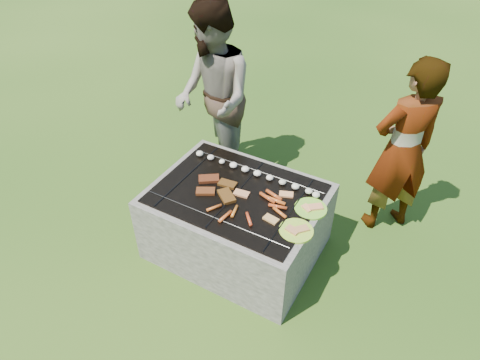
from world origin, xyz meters
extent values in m
plane|color=#1E4310|center=(0.00, 0.00, 0.00)|extent=(60.00, 60.00, 0.00)
cube|color=gray|center=(0.00, 0.41, 0.30)|extent=(1.30, 0.18, 0.60)
cube|color=gray|center=(0.00, -0.41, 0.30)|extent=(1.30, 0.18, 0.60)
cube|color=gray|center=(-0.56, 0.00, 0.30)|extent=(0.18, 0.64, 0.60)
cube|color=gray|center=(0.56, 0.00, 0.30)|extent=(0.18, 0.64, 0.60)
cube|color=black|center=(0.00, 0.00, 0.24)|extent=(0.94, 0.64, 0.48)
sphere|color=#FF5914|center=(0.00, 0.00, 0.46)|extent=(0.10, 0.10, 0.10)
cube|color=black|center=(0.00, 0.00, 0.61)|extent=(1.20, 0.90, 0.01)
cylinder|color=black|center=(-0.45, 0.00, 0.61)|extent=(0.01, 0.88, 0.01)
cylinder|color=black|center=(0.00, 0.00, 0.61)|extent=(0.01, 0.88, 0.01)
cylinder|color=black|center=(0.45, 0.00, 0.61)|extent=(0.01, 0.88, 0.01)
cylinder|color=black|center=(0.00, -0.32, 0.61)|extent=(1.18, 0.01, 0.01)
cylinder|color=black|center=(0.00, 0.32, 0.61)|extent=(1.18, 0.01, 0.01)
ellipsoid|color=beige|center=(-0.52, 0.27, 0.63)|extent=(0.06, 0.06, 0.04)
ellipsoid|color=beige|center=(-0.41, 0.27, 0.63)|extent=(0.06, 0.06, 0.04)
ellipsoid|color=#ECE4C8|center=(-0.30, 0.27, 0.63)|extent=(0.05, 0.05, 0.03)
ellipsoid|color=white|center=(-0.19, 0.27, 0.63)|extent=(0.06, 0.06, 0.04)
ellipsoid|color=beige|center=(-0.07, 0.27, 0.63)|extent=(0.06, 0.06, 0.04)
ellipsoid|color=white|center=(0.04, 0.27, 0.63)|extent=(0.06, 0.06, 0.04)
ellipsoid|color=white|center=(0.15, 0.27, 0.63)|extent=(0.06, 0.06, 0.04)
ellipsoid|color=beige|center=(0.26, 0.27, 0.63)|extent=(0.06, 0.06, 0.04)
ellipsoid|color=beige|center=(0.37, 0.27, 0.63)|extent=(0.06, 0.06, 0.04)
ellipsoid|color=beige|center=(0.48, 0.27, 0.63)|extent=(0.06, 0.06, 0.04)
ellipsoid|color=beige|center=(0.55, 0.25, 0.63)|extent=(0.06, 0.06, 0.04)
cube|color=brown|center=(-0.27, 0.02, 0.62)|extent=(0.18, 0.17, 0.02)
cube|color=brown|center=(-0.11, 0.04, 0.62)|extent=(0.15, 0.09, 0.02)
cube|color=brown|center=(-0.21, -0.12, 0.62)|extent=(0.17, 0.14, 0.02)
cube|color=brown|center=(-0.04, -0.09, 0.62)|extent=(0.19, 0.18, 0.02)
cylinder|color=#BE3E1F|center=(0.27, 0.10, 0.63)|extent=(0.15, 0.07, 0.03)
cylinder|color=orange|center=(0.31, 0.05, 0.63)|extent=(0.16, 0.03, 0.03)
cylinder|color=#C05E1F|center=(0.35, 0.00, 0.62)|extent=(0.14, 0.06, 0.03)
cylinder|color=orange|center=(0.39, -0.05, 0.62)|extent=(0.13, 0.07, 0.02)
cylinder|color=orange|center=(0.10, -0.20, 0.62)|extent=(0.05, 0.12, 0.02)
cylinder|color=red|center=(0.23, -0.22, 0.62)|extent=(0.11, 0.11, 0.02)
cylinder|color=orange|center=(-0.05, -0.24, 0.62)|extent=(0.08, 0.12, 0.02)
cylinder|color=#E05324|center=(0.07, -0.28, 0.62)|extent=(0.04, 0.14, 0.03)
cylinder|color=#BE3E1F|center=(0.24, 0.05, 0.63)|extent=(0.15, 0.07, 0.03)
cube|color=#E9AB77|center=(0.04, 0.00, 0.62)|extent=(0.12, 0.08, 0.02)
cube|color=tan|center=(0.36, -0.14, 0.62)|extent=(0.12, 0.08, 0.01)
cube|color=#DCB471|center=(0.34, 0.16, 0.62)|extent=(0.12, 0.10, 0.01)
cylinder|color=#AACF31|center=(0.56, 0.11, 0.61)|extent=(0.30, 0.30, 0.02)
cube|color=#F9B57F|center=(0.54, 0.09, 0.62)|extent=(0.10, 0.08, 0.01)
cube|color=#EDA879|center=(0.59, 0.13, 0.62)|extent=(0.12, 0.11, 0.02)
cylinder|color=#F9EE3B|center=(0.56, -0.15, 0.61)|extent=(0.29, 0.29, 0.02)
cube|color=tan|center=(0.54, -0.17, 0.62)|extent=(0.10, 0.08, 0.02)
cube|color=tan|center=(0.59, -0.13, 0.62)|extent=(0.11, 0.11, 0.02)
imported|color=gray|center=(0.99, 0.93, 0.78)|extent=(0.67, 0.67, 1.57)
imported|color=#9F9684|center=(-0.70, 0.78, 0.87)|extent=(1.07, 1.07, 1.75)
camera|label=1|loc=(1.26, -2.16, 2.73)|focal=32.00mm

